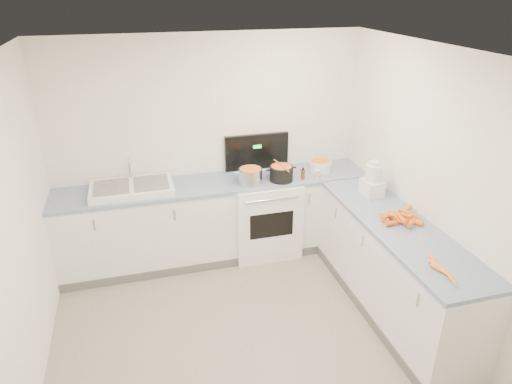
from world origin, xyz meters
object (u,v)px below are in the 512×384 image
object	(u,v)px
food_processor	(373,181)
black_pot	(281,174)
mixing_bowl	(320,166)
stove	(263,214)
sink	(132,188)
steel_pot	(250,177)
spice_jar	(318,174)
extract_bottle	(303,174)

from	to	relation	value
food_processor	black_pot	bearing A→B (deg)	142.01
food_processor	mixing_bowl	bearing A→B (deg)	108.42
stove	mixing_bowl	size ratio (longest dim) A/B	5.16
sink	mixing_bowl	size ratio (longest dim) A/B	3.26
sink	food_processor	world-z (taller)	food_processor
steel_pot	mixing_bowl	bearing A→B (deg)	9.57
spice_jar	food_processor	xyz separation A→B (m)	(0.37, -0.57, 0.12)
spice_jar	food_processor	size ratio (longest dim) A/B	0.23
black_pot	spice_jar	xyz separation A→B (m)	(0.42, -0.04, -0.03)
extract_bottle	food_processor	size ratio (longest dim) A/B	0.30
spice_jar	black_pot	bearing A→B (deg)	174.16
sink	spice_jar	distance (m)	2.05
mixing_bowl	spice_jar	xyz separation A→B (m)	(-0.11, -0.20, -0.02)
stove	sink	world-z (taller)	stove
sink	mixing_bowl	world-z (taller)	sink
steel_pot	stove	bearing A→B (deg)	33.97
steel_pot	mixing_bowl	world-z (taller)	steel_pot
mixing_bowl	food_processor	xyz separation A→B (m)	(0.26, -0.77, 0.10)
sink	spice_jar	xyz separation A→B (m)	(2.04, -0.19, 0.00)
stove	steel_pot	size ratio (longest dim) A/B	5.13
sink	extract_bottle	world-z (taller)	sink
steel_pot	extract_bottle	distance (m)	0.60
black_pot	sink	bearing A→B (deg)	174.86
sink	food_processor	size ratio (longest dim) A/B	2.30
black_pot	stove	bearing A→B (deg)	142.23
mixing_bowl	spice_jar	world-z (taller)	mixing_bowl
steel_pot	extract_bottle	bearing A→B (deg)	-3.49
stove	steel_pot	world-z (taller)	stove
black_pot	food_processor	bearing A→B (deg)	-37.99
stove	spice_jar	xyz separation A→B (m)	(0.59, -0.17, 0.51)
stove	black_pot	distance (m)	0.58
sink	stove	bearing A→B (deg)	-0.62
black_pot	extract_bottle	size ratio (longest dim) A/B	2.32
food_processor	spice_jar	bearing A→B (deg)	122.72
extract_bottle	steel_pot	bearing A→B (deg)	176.51
steel_pot	extract_bottle	xyz separation A→B (m)	(0.60, -0.04, -0.02)
sink	black_pot	bearing A→B (deg)	-5.14
food_processor	steel_pot	bearing A→B (deg)	151.61
black_pot	food_processor	size ratio (longest dim) A/B	0.70
steel_pot	spice_jar	bearing A→B (deg)	-3.40
steel_pot	black_pot	xyz separation A→B (m)	(0.36, -0.00, -0.00)
food_processor	extract_bottle	bearing A→B (deg)	133.03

